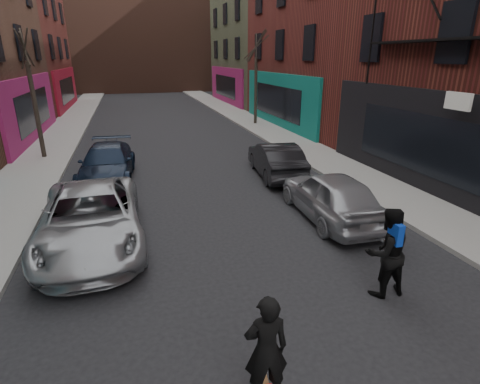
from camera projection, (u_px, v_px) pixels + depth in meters
sidewalk_left at (74, 119)px, 28.28m from camera, size 2.50×84.00×0.13m
sidewalk_right at (233, 112)px, 31.60m from camera, size 2.50×84.00×0.13m
building_far at (138, 37)px, 51.02m from camera, size 40.00×10.00×14.00m
tree_left_far at (31, 84)px, 16.34m from camera, size 2.00×2.00×6.50m
tree_right_far at (256, 72)px, 24.99m from camera, size 2.00×2.00×6.80m
parked_left_far at (91, 218)px, 9.33m from camera, size 2.55×5.30×1.45m
parked_left_end at (107, 163)px, 14.28m from camera, size 2.24×4.77×1.35m
parked_right_far at (331, 195)px, 10.88m from camera, size 1.85×4.28×1.44m
parked_right_end at (276, 159)px, 14.82m from camera, size 1.86×4.24×1.36m
skateboarder at (266, 349)px, 4.89m from camera, size 0.63×0.46×1.62m
pedestrian at (386, 252)px, 7.29m from camera, size 0.91×0.71×1.85m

